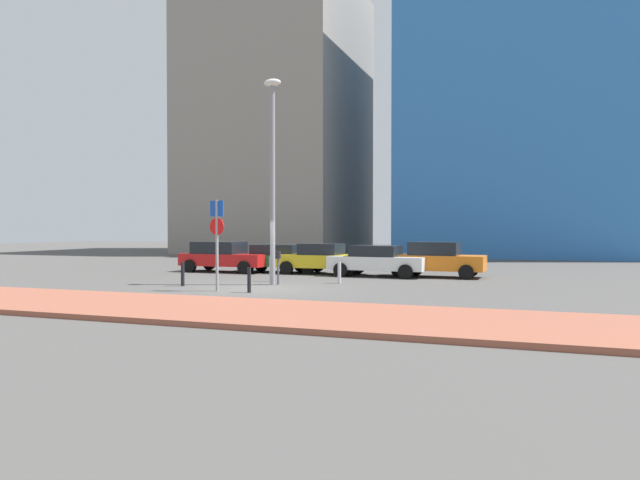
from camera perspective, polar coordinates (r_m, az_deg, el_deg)
name	(u,v)px	position (r m, az deg, el deg)	size (l,w,h in m)	color
ground_plane	(261,289)	(21.49, -5.72, -4.73)	(120.00, 120.00, 0.00)	#4C4947
sidewalk_brick	(167,307)	(16.39, -14.70, -6.37)	(40.00, 4.37, 0.14)	#93513D
parked_car_red	(224,256)	(29.77, -9.36, -1.56)	(4.54, 2.09, 1.52)	red
parked_car_green	(281,258)	(29.17, -3.81, -1.73)	(4.66, 2.11, 1.38)	#237238
parked_car_yellow	(323,258)	(28.03, 0.25, -1.81)	(4.49, 2.03, 1.46)	gold
parked_car_white	(378,260)	(26.77, 5.65, -1.96)	(4.48, 2.23, 1.42)	white
parked_car_orange	(435,259)	(26.80, 11.14, -1.83)	(4.39, 2.03, 1.58)	orange
parking_sign_post	(217,234)	(20.74, -10.00, 0.62)	(0.60, 0.12, 3.19)	gray
parking_meter	(278,263)	(22.88, -4.09, -2.25)	(0.18, 0.14, 1.29)	#4C4C51
street_lamp	(272,166)	(22.87, -4.65, 7.22)	(0.70, 0.36, 7.96)	gray
traffic_bollard_near	(249,280)	(20.17, -6.91, -3.90)	(0.13, 0.13, 0.85)	black
traffic_bollard_mid	(183,274)	(22.89, -13.22, -3.25)	(0.14, 0.14, 0.91)	black
traffic_bollard_far	(339,273)	(23.35, 1.89, -3.19)	(0.14, 0.14, 0.86)	#B7B7BC
traffic_bollard_edge	(271,269)	(24.13, -4.77, -2.85)	(0.15, 0.15, 1.03)	#B7B7BC
building_colorful_midrise	(526,102)	(51.72, 19.38, 12.52)	(18.62, 16.03, 24.86)	#3372BF
building_under_construction	(280,119)	(55.11, -3.94, 11.63)	(13.87, 15.32, 24.38)	gray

